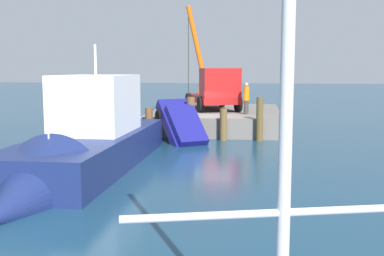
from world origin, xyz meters
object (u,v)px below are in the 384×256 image
object	(u,v)px
salvaged_car	(185,132)
crane_truck	(214,88)
moored_yacht	(79,161)
dock_worker	(246,98)

from	to	relation	value
salvaged_car	crane_truck	bearing A→B (deg)	173.14
moored_yacht	crane_truck	bearing A→B (deg)	166.23
crane_truck	moored_yacht	xyz separation A→B (m)	(14.49, -3.55, -2.06)
dock_worker	moored_yacht	bearing A→B (deg)	-25.39
dock_worker	moored_yacht	xyz separation A→B (m)	(12.05, -5.72, -1.59)
crane_truck	salvaged_car	xyz separation A→B (m)	(6.89, -0.83, -1.99)
dock_worker	moored_yacht	size ratio (longest dim) A/B	0.14
crane_truck	dock_worker	world-z (taller)	crane_truck
salvaged_car	moored_yacht	bearing A→B (deg)	-19.70
crane_truck	salvaged_car	distance (m)	7.22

